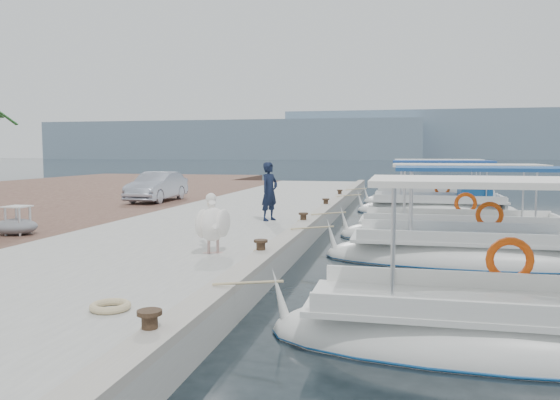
% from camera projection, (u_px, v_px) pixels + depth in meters
% --- Properties ---
extents(ground, '(400.00, 400.00, 0.00)m').
position_uv_depth(ground, '(307.00, 250.00, 14.30)').
color(ground, black).
rests_on(ground, ground).
extents(concrete_quay, '(6.00, 40.00, 0.50)m').
position_uv_depth(concrete_quay, '(248.00, 216.00, 19.78)').
color(concrete_quay, '#9F9E99').
rests_on(concrete_quay, ground).
extents(quay_curb, '(0.44, 40.00, 0.12)m').
position_uv_depth(quay_curb, '(324.00, 210.00, 19.17)').
color(quay_curb, '#9E988C').
rests_on(quay_curb, concrete_quay).
extents(cobblestone_strip, '(4.00, 40.00, 0.50)m').
position_uv_depth(cobblestone_strip, '(122.00, 213.00, 20.84)').
color(cobblestone_strip, '#4F3229').
rests_on(cobblestone_strip, ground).
extents(distant_hills, '(330.00, 60.00, 18.00)m').
position_uv_depth(distant_hills, '(474.00, 139.00, 203.54)').
color(distant_hills, gray).
rests_on(distant_hills, ground).
extents(fishing_caique_a, '(6.09, 2.10, 2.83)m').
position_uv_depth(fishing_caique_a, '(498.00, 339.00, 7.15)').
color(fishing_caique_a, silver).
rests_on(fishing_caique_a, ground).
extents(fishing_caique_b, '(7.38, 2.35, 2.83)m').
position_uv_depth(fishing_caique_b, '(483.00, 257.00, 12.75)').
color(fishing_caique_b, silver).
rests_on(fishing_caique_b, ground).
extents(fishing_caique_c, '(6.96, 2.14, 2.83)m').
position_uv_depth(fishing_caique_c, '(458.00, 236.00, 15.98)').
color(fishing_caique_c, silver).
rests_on(fishing_caique_c, ground).
extents(fishing_caique_d, '(6.67, 2.47, 2.83)m').
position_uv_depth(fishing_caique_d, '(439.00, 209.00, 22.94)').
color(fishing_caique_d, silver).
rests_on(fishing_caique_d, ground).
extents(fishing_caique_e, '(6.89, 2.19, 2.83)m').
position_uv_depth(fishing_caique_e, '(433.00, 202.00, 27.01)').
color(fishing_caique_e, silver).
rests_on(fishing_caique_e, ground).
extents(mooring_bollards, '(0.28, 20.28, 0.33)m').
position_uv_depth(mooring_bollards, '(303.00, 217.00, 15.77)').
color(mooring_bollards, black).
rests_on(mooring_bollards, concrete_quay).
extents(pelican, '(0.93, 1.53, 1.21)m').
position_uv_depth(pelican, '(213.00, 223.00, 11.20)').
color(pelican, tan).
rests_on(pelican, concrete_quay).
extents(fisherman, '(0.67, 0.77, 1.77)m').
position_uv_depth(fisherman, '(270.00, 191.00, 16.50)').
color(fisherman, black).
rests_on(fisherman, concrete_quay).
extents(parked_car, '(1.33, 3.77, 1.24)m').
position_uv_depth(parked_car, '(157.00, 187.00, 23.06)').
color(parked_car, '#A9B0C2').
rests_on(parked_car, cobblestone_strip).
extents(tarp_bundle, '(1.10, 0.90, 0.40)m').
position_uv_depth(tarp_bundle, '(16.00, 227.00, 13.74)').
color(tarp_bundle, slate).
rests_on(tarp_bundle, cobblestone_strip).
extents(folding_table, '(0.55, 0.55, 0.73)m').
position_uv_depth(folding_table, '(18.00, 214.00, 13.67)').
color(folding_table, silver).
rests_on(folding_table, cobblestone_strip).
extents(rope_coil, '(0.54, 0.54, 0.10)m').
position_uv_depth(rope_coil, '(110.00, 306.00, 7.17)').
color(rope_coil, '#C6B284').
rests_on(rope_coil, concrete_quay).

